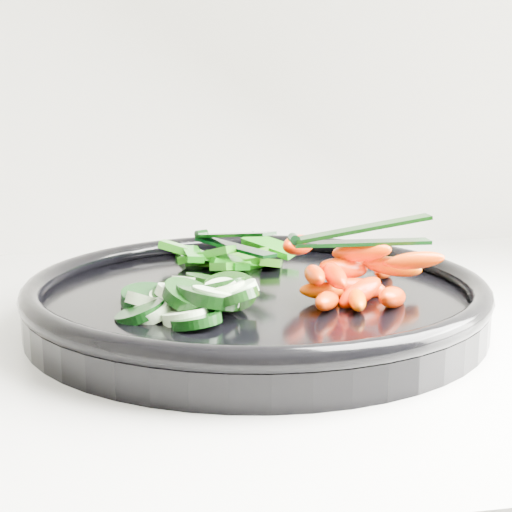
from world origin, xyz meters
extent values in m
cube|color=silver|center=(0.00, 1.70, 0.92)|extent=(2.02, 0.62, 0.03)
cylinder|color=black|center=(-0.09, 1.69, 0.94)|extent=(0.48, 0.48, 0.02)
torus|color=black|center=(-0.09, 1.69, 0.96)|extent=(0.49, 0.49, 0.02)
cylinder|color=black|center=(-0.19, 1.63, 0.96)|extent=(0.05, 0.05, 0.02)
cylinder|color=beige|center=(-0.18, 1.62, 0.96)|extent=(0.04, 0.04, 0.02)
cylinder|color=black|center=(-0.16, 1.66, 0.96)|extent=(0.05, 0.05, 0.03)
cylinder|color=#D8F9C7|center=(-0.18, 1.65, 0.96)|extent=(0.05, 0.05, 0.03)
cylinder|color=black|center=(-0.16, 1.66, 0.96)|extent=(0.05, 0.04, 0.03)
cylinder|color=beige|center=(-0.17, 1.66, 0.96)|extent=(0.04, 0.04, 0.02)
cylinder|color=black|center=(-0.15, 1.60, 0.96)|extent=(0.04, 0.04, 0.02)
cylinder|color=#D6F0C0|center=(-0.16, 1.61, 0.96)|extent=(0.04, 0.04, 0.02)
cylinder|color=black|center=(-0.14, 1.66, 0.96)|extent=(0.05, 0.05, 0.02)
cylinder|color=beige|center=(-0.15, 1.67, 0.96)|extent=(0.05, 0.05, 0.02)
cylinder|color=black|center=(-0.16, 1.67, 0.96)|extent=(0.05, 0.05, 0.01)
cylinder|color=beige|center=(-0.17, 1.65, 0.96)|extent=(0.04, 0.04, 0.01)
cylinder|color=black|center=(-0.18, 1.66, 0.96)|extent=(0.06, 0.06, 0.02)
cylinder|color=#DDF5C4|center=(-0.17, 1.66, 0.96)|extent=(0.04, 0.04, 0.01)
cylinder|color=black|center=(-0.12, 1.62, 0.97)|extent=(0.05, 0.05, 0.02)
cylinder|color=beige|center=(-0.12, 1.63, 0.97)|extent=(0.05, 0.05, 0.02)
cylinder|color=black|center=(-0.13, 1.67, 0.97)|extent=(0.05, 0.05, 0.02)
cylinder|color=#DFF6C4|center=(-0.15, 1.67, 0.97)|extent=(0.04, 0.04, 0.01)
cylinder|color=black|center=(-0.15, 1.63, 0.97)|extent=(0.06, 0.06, 0.03)
cylinder|color=beige|center=(-0.16, 1.63, 0.97)|extent=(0.03, 0.04, 0.02)
cylinder|color=black|center=(-0.12, 1.64, 0.97)|extent=(0.05, 0.05, 0.03)
cylinder|color=#E0FBC8|center=(-0.13, 1.63, 0.97)|extent=(0.03, 0.03, 0.02)
cylinder|color=black|center=(-0.13, 1.65, 0.97)|extent=(0.06, 0.06, 0.02)
cylinder|color=#E2F7C5|center=(-0.13, 1.64, 0.97)|extent=(0.05, 0.05, 0.02)
cylinder|color=black|center=(-0.14, 1.63, 0.97)|extent=(0.06, 0.06, 0.02)
cylinder|color=beige|center=(-0.13, 1.62, 0.97)|extent=(0.05, 0.05, 0.02)
ellipsoid|color=red|center=(-0.02, 1.64, 0.96)|extent=(0.05, 0.04, 0.03)
ellipsoid|color=#FF6100|center=(-0.04, 1.65, 0.96)|extent=(0.05, 0.02, 0.02)
ellipsoid|color=#E55700|center=(-0.03, 1.62, 0.96)|extent=(0.02, 0.04, 0.02)
ellipsoid|color=#EE1700|center=(0.00, 1.62, 0.96)|extent=(0.04, 0.05, 0.03)
ellipsoid|color=#FF2700|center=(-0.02, 1.67, 0.96)|extent=(0.04, 0.04, 0.02)
ellipsoid|color=#E33600|center=(-0.05, 1.62, 0.96)|extent=(0.04, 0.04, 0.02)
ellipsoid|color=#FC2800|center=(-0.02, 1.65, 0.96)|extent=(0.05, 0.02, 0.03)
ellipsoid|color=#FF3A00|center=(0.02, 1.71, 0.96)|extent=(0.04, 0.04, 0.02)
ellipsoid|color=#E34300|center=(-0.01, 1.71, 0.96)|extent=(0.05, 0.05, 0.02)
ellipsoid|color=red|center=(-0.05, 1.65, 0.98)|extent=(0.02, 0.05, 0.02)
ellipsoid|color=#FF5400|center=(0.02, 1.67, 0.98)|extent=(0.05, 0.03, 0.02)
ellipsoid|color=#E45000|center=(-0.02, 1.67, 0.98)|extent=(0.05, 0.04, 0.02)
ellipsoid|color=#FF3800|center=(-0.04, 1.64, 0.98)|extent=(0.02, 0.05, 0.02)
ellipsoid|color=#F12400|center=(-0.03, 1.66, 0.98)|extent=(0.05, 0.03, 0.03)
ellipsoid|color=#F85300|center=(0.02, 1.66, 0.98)|extent=(0.05, 0.03, 0.02)
ellipsoid|color=#FB4300|center=(-0.01, 1.66, 0.99)|extent=(0.05, 0.04, 0.03)
ellipsoid|color=#E50C00|center=(-0.06, 1.70, 0.99)|extent=(0.05, 0.05, 0.02)
ellipsoid|color=#F02A00|center=(0.02, 1.62, 0.99)|extent=(0.05, 0.02, 0.02)
cube|color=#0A6B0D|center=(-0.10, 1.77, 0.96)|extent=(0.05, 0.05, 0.02)
cube|color=#0A6709|center=(-0.09, 1.77, 0.96)|extent=(0.07, 0.04, 0.03)
cube|color=#18690A|center=(-0.06, 1.77, 0.96)|extent=(0.03, 0.06, 0.02)
cube|color=#0C6E0A|center=(-0.10, 1.77, 0.96)|extent=(0.03, 0.05, 0.01)
cube|color=#20690A|center=(-0.10, 1.79, 0.96)|extent=(0.08, 0.04, 0.03)
cube|color=#0A700F|center=(-0.14, 1.82, 0.96)|extent=(0.03, 0.06, 0.01)
cube|color=#206609|center=(-0.12, 1.79, 0.96)|extent=(0.02, 0.07, 0.03)
cube|color=#246809|center=(-0.12, 1.77, 0.97)|extent=(0.05, 0.05, 0.02)
cube|color=#16710A|center=(-0.14, 1.80, 0.97)|extent=(0.05, 0.03, 0.02)
cube|color=#14700A|center=(-0.14, 1.78, 0.97)|extent=(0.02, 0.05, 0.01)
cube|color=#1B6609|center=(-0.06, 1.81, 0.97)|extent=(0.05, 0.06, 0.02)
cylinder|color=black|center=(-0.07, 1.66, 1.00)|extent=(0.01, 0.01, 0.01)
cube|color=black|center=(-0.01, 1.66, 1.00)|extent=(0.11, 0.02, 0.00)
cube|color=black|center=(-0.01, 1.66, 1.01)|extent=(0.11, 0.02, 0.02)
cylinder|color=black|center=(-0.12, 1.83, 0.98)|extent=(0.01, 0.01, 0.01)
cube|color=black|center=(-0.10, 1.78, 0.97)|extent=(0.07, 0.10, 0.00)
cube|color=black|center=(-0.10, 1.78, 0.99)|extent=(0.07, 0.10, 0.02)
camera|label=1|loc=(-0.19, 1.13, 1.11)|focal=50.00mm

